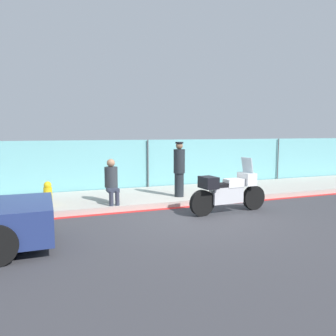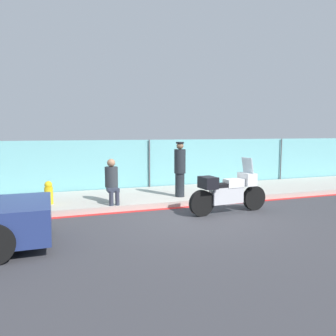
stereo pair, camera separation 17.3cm
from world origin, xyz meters
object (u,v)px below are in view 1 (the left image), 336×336
(motorcycle, at_px, (228,191))
(person_seated_on_curb, at_px, (112,179))
(officer_standing, at_px, (179,169))
(fire_hydrant, at_px, (48,193))

(motorcycle, distance_m, person_seated_on_curb, 3.24)
(person_seated_on_curb, bearing_deg, motorcycle, -28.46)
(officer_standing, bearing_deg, fire_hydrant, 176.67)
(person_seated_on_curb, height_order, fire_hydrant, person_seated_on_curb)
(motorcycle, height_order, fire_hydrant, motorcycle)
(motorcycle, bearing_deg, person_seated_on_curb, 147.38)
(officer_standing, height_order, fire_hydrant, officer_standing)
(motorcycle, distance_m, fire_hydrant, 4.94)
(motorcycle, bearing_deg, officer_standing, 107.25)
(person_seated_on_curb, relative_size, fire_hydrant, 1.93)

